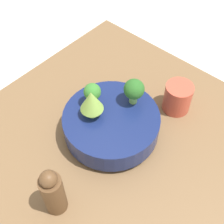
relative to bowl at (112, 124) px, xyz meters
The scene contains 8 objects.
ground_plane 0.08m from the bowl, behind, with size 6.00×6.00×0.00m, color silver.
table 0.07m from the bowl, behind, with size 0.84×0.73×0.03m.
bowl is the anchor object (origin of this frame).
broccoli_floret_back 0.10m from the bowl, 89.49° to the left, with size 0.05×0.05×0.07m.
romanesco_piece_far 0.10m from the bowl, 122.88° to the left, with size 0.06×0.06×0.08m.
broccoli_floret_right 0.11m from the bowl, ahead, with size 0.05×0.05×0.08m.
cup 0.21m from the bowl, 21.89° to the right, with size 0.08×0.08×0.09m.
pepper_mill 0.24m from the bowl, behind, with size 0.05×0.05×0.15m.
Camera 1 is at (-0.34, -0.33, 0.74)m, focal length 50.00 mm.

